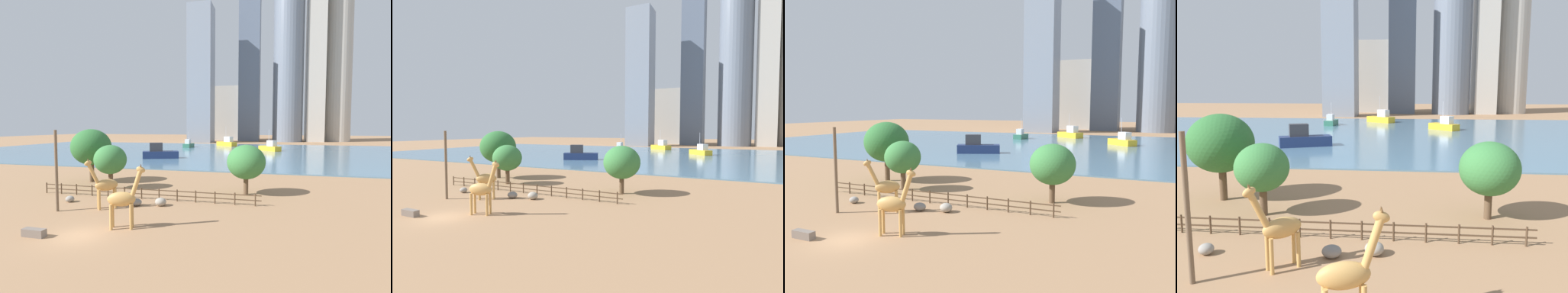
% 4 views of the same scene
% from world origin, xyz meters
% --- Properties ---
extents(ground_plane, '(400.00, 400.00, 0.00)m').
position_xyz_m(ground_plane, '(0.00, 80.00, 0.00)').
color(ground_plane, '#9E7551').
extents(harbor_water, '(180.00, 86.00, 0.20)m').
position_xyz_m(harbor_water, '(0.00, 77.00, 0.10)').
color(harbor_water, slate).
rests_on(harbor_water, ground).
extents(giraffe_tall, '(3.17, 1.53, 5.23)m').
position_xyz_m(giraffe_tall, '(2.53, 2.41, 2.42)').
color(giraffe_tall, tan).
rests_on(giraffe_tall, ground).
extents(giraffe_companion, '(2.86, 2.66, 5.12)m').
position_xyz_m(giraffe_companion, '(-2.13, 7.34, 2.40)').
color(giraffe_companion, tan).
rests_on(giraffe_companion, ground).
extents(utility_pole, '(0.28, 0.28, 7.90)m').
position_xyz_m(utility_pole, '(-6.12, 5.36, 3.95)').
color(utility_pole, brown).
rests_on(utility_pole, ground).
extents(boulder_near_fence, '(1.17, 1.13, 0.84)m').
position_xyz_m(boulder_near_fence, '(2.89, 9.71, 0.42)').
color(boulder_near_fence, gray).
rests_on(boulder_near_fence, ground).
extents(boulder_by_pole, '(0.92, 0.90, 0.68)m').
position_xyz_m(boulder_by_pole, '(-7.28, 8.78, 0.34)').
color(boulder_by_pole, gray).
rests_on(boulder_by_pole, ground).
extents(boulder_small, '(1.20, 1.02, 0.76)m').
position_xyz_m(boulder_small, '(0.40, 9.12, 0.38)').
color(boulder_small, gray).
rests_on(boulder_small, ground).
extents(enclosure_fence, '(26.12, 0.14, 1.30)m').
position_xyz_m(enclosure_fence, '(-0.13, 12.00, 0.76)').
color(enclosure_fence, '#4C3826').
rests_on(enclosure_fence, ground).
extents(tree_left_large, '(4.26, 4.26, 5.80)m').
position_xyz_m(tree_left_large, '(-6.64, 16.28, 3.85)').
color(tree_left_large, brown).
rests_on(tree_left_large, ground).
extents(tree_center_broad, '(4.62, 4.62, 6.04)m').
position_xyz_m(tree_center_broad, '(10.99, 17.22, 3.94)').
color(tree_center_broad, brown).
rests_on(tree_center_broad, ground).
extents(tree_right_tall, '(5.85, 5.85, 7.85)m').
position_xyz_m(tree_right_tall, '(-11.93, 20.08, 5.19)').
color(tree_right_tall, brown).
rests_on(tree_right_tall, ground).
extents(boat_ferry, '(2.72, 7.20, 6.43)m').
position_xyz_m(boat_ferry, '(-17.74, 93.73, 1.27)').
color(boat_ferry, '#337259').
rests_on(boat_ferry, harbor_water).
extents(boat_sailboat, '(9.00, 7.87, 7.97)m').
position_xyz_m(boat_sailboat, '(-4.38, 104.86, 1.53)').
color(boat_sailboat, gold).
rests_on(boat_sailboat, harbor_water).
extents(boat_tug, '(7.47, 7.66, 7.08)m').
position_xyz_m(boat_tug, '(13.10, 83.62, 1.38)').
color(boat_tug, gold).
rests_on(boat_tug, harbor_water).
extents(boat_barge, '(9.50, 6.46, 3.94)m').
position_xyz_m(boat_barge, '(-13.76, 52.59, 1.54)').
color(boat_barge, navy).
rests_on(boat_barge, harbor_water).
extents(skyline_tower_needle, '(12.18, 12.40, 69.51)m').
position_xyz_m(skyline_tower_needle, '(-22.52, 135.21, 34.75)').
color(skyline_tower_needle, gray).
rests_on(skyline_tower_needle, ground).
extents(skyline_tower_glass, '(11.35, 13.25, 89.87)m').
position_xyz_m(skyline_tower_glass, '(0.52, 157.54, 44.94)').
color(skyline_tower_glass, slate).
rests_on(skyline_tower_glass, ground).
extents(skyline_block_left, '(17.49, 13.59, 32.36)m').
position_xyz_m(skyline_block_left, '(-13.27, 167.69, 16.18)').
color(skyline_block_left, '#ADA89E').
rests_on(skyline_block_left, ground).
extents(skyline_tower_short, '(15.74, 15.74, 92.63)m').
position_xyz_m(skyline_tower_short, '(21.31, 153.83, 46.32)').
color(skyline_tower_short, slate).
rests_on(skyline_tower_short, ground).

